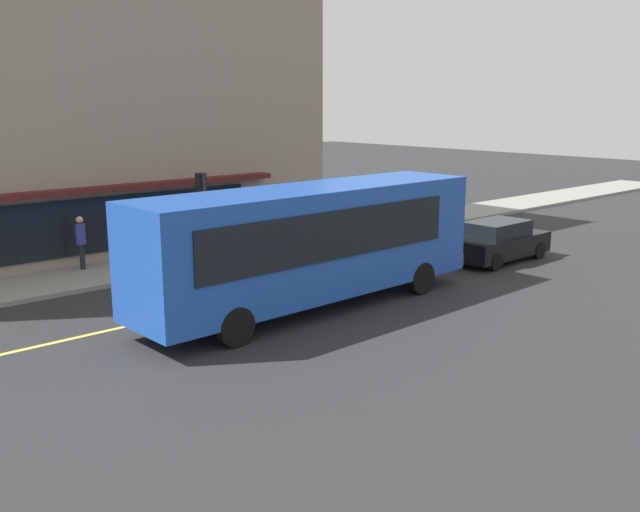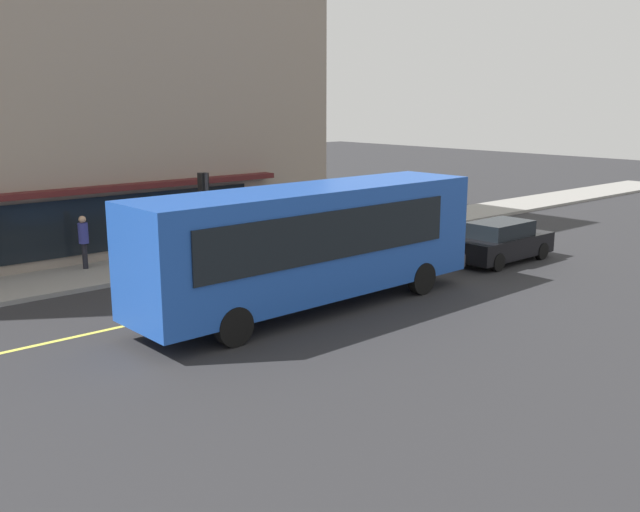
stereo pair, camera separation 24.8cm
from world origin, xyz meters
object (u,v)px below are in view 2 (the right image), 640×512
(bus, at_px, (313,240))
(car_black, at_px, (501,242))
(pedestrian_mid_block, at_px, (83,237))
(car_maroon, at_px, (329,238))
(traffic_light, at_px, (204,196))

(bus, height_order, car_black, bus)
(car_black, xyz_separation_m, pedestrian_mid_block, (-12.37, 8.39, 0.53))
(car_black, distance_m, pedestrian_mid_block, 14.96)
(car_maroon, distance_m, pedestrian_mid_block, 8.85)
(bus, height_order, traffic_light, bus)
(traffic_light, height_order, pedestrian_mid_block, traffic_light)
(bus, bearing_deg, car_black, 0.05)
(traffic_light, xyz_separation_m, pedestrian_mid_block, (-3.82, 1.72, -1.26))
(car_maroon, bearing_deg, bus, -135.47)
(traffic_light, relative_size, pedestrian_mid_block, 1.73)
(car_maroon, height_order, pedestrian_mid_block, pedestrian_mid_block)
(car_maroon, bearing_deg, car_black, -47.60)
(car_black, height_order, car_maroon, same)
(car_maroon, bearing_deg, pedestrian_mid_block, 155.59)
(car_black, relative_size, car_maroon, 1.00)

